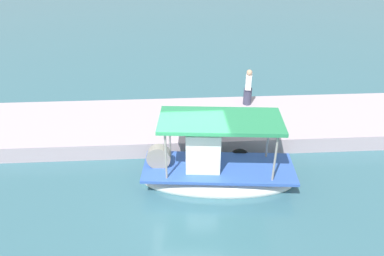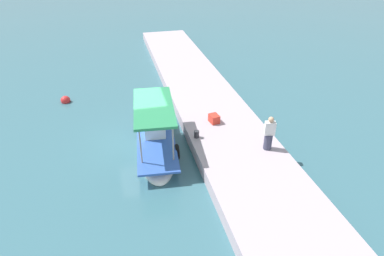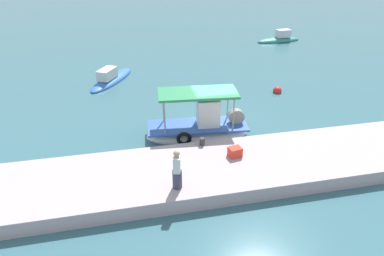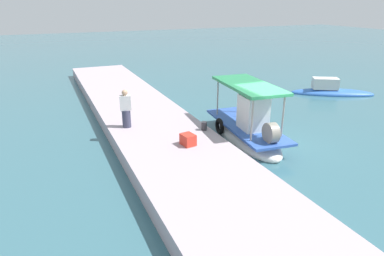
{
  "view_description": "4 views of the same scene",
  "coord_description": "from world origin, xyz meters",
  "px_view_note": "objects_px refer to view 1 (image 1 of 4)",
  "views": [
    {
      "loc": [
        0.41,
        9.08,
        7.7
      ],
      "look_at": [
        -0.33,
        -2.75,
        0.99
      ],
      "focal_mm": 33.58,
      "sensor_mm": 36.0,
      "label": 1
    },
    {
      "loc": [
        -13.74,
        0.77,
        9.02
      ],
      "look_at": [
        -1.04,
        -2.42,
        1.01
      ],
      "focal_mm": 30.09,
      "sensor_mm": 36.0,
      "label": 2
    },
    {
      "loc": [
        -4.73,
        -16.04,
        8.93
      ],
      "look_at": [
        -1.67,
        -2.02,
        1.26
      ],
      "focal_mm": 32.81,
      "sensor_mm": 36.0,
      "label": 3
    },
    {
      "loc": [
        10.5,
        -8.37,
        5.68
      ],
      "look_at": [
        -1.09,
        -3.23,
        0.9
      ],
      "focal_mm": 31.52,
      "sensor_mm": 36.0,
      "label": 4
    }
  ],
  "objects_px": {
    "main_fishing_boat": "(215,171)",
    "cargo_crate": "(186,118)",
    "fisherman_near_bollard": "(248,89)",
    "mooring_bollard": "(218,133)"
  },
  "relations": [
    {
      "from": "main_fishing_boat",
      "to": "fisherman_near_bollard",
      "type": "distance_m",
      "value": 5.25
    },
    {
      "from": "main_fishing_boat",
      "to": "cargo_crate",
      "type": "xyz_separation_m",
      "value": [
        0.84,
        -3.14,
        0.36
      ]
    },
    {
      "from": "main_fishing_boat",
      "to": "cargo_crate",
      "type": "distance_m",
      "value": 3.27
    },
    {
      "from": "main_fishing_boat",
      "to": "mooring_bollard",
      "type": "distance_m",
      "value": 1.97
    },
    {
      "from": "cargo_crate",
      "to": "main_fishing_boat",
      "type": "bearing_deg",
      "value": 104.93
    },
    {
      "from": "fisherman_near_bollard",
      "to": "cargo_crate",
      "type": "bearing_deg",
      "value": 29.82
    },
    {
      "from": "fisherman_near_bollard",
      "to": "mooring_bollard",
      "type": "height_order",
      "value": "fisherman_near_bollard"
    },
    {
      "from": "mooring_bollard",
      "to": "cargo_crate",
      "type": "bearing_deg",
      "value": -46.49
    },
    {
      "from": "main_fishing_boat",
      "to": "cargo_crate",
      "type": "relative_size",
      "value": 9.97
    },
    {
      "from": "cargo_crate",
      "to": "mooring_bollard",
      "type": "bearing_deg",
      "value": 133.51
    }
  ]
}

